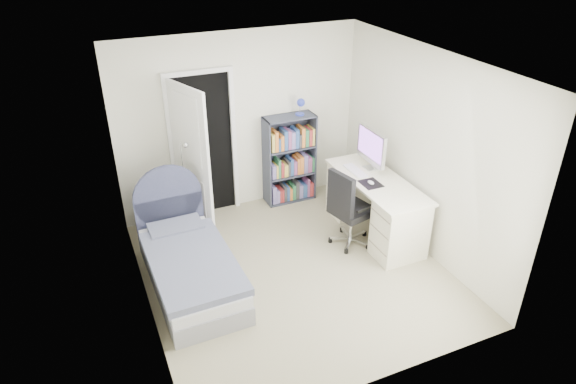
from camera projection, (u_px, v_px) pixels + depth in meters
name	position (u px, v px, depth m)	size (l,w,h in m)	color
room_shell	(295.00, 178.00, 5.57)	(3.50, 3.70, 2.60)	gray
door	(195.00, 154.00, 6.64)	(0.92, 0.79, 2.06)	black
bed	(189.00, 264.00, 5.86)	(0.91, 1.86, 1.14)	gray
nightstand	(172.00, 200.00, 6.87)	(0.42, 0.42, 0.62)	#D6BF83
floor_lamp	(188.00, 198.00, 6.63)	(0.19, 0.19, 1.33)	silver
bookcase	(291.00, 162.00, 7.43)	(0.73, 0.31, 1.55)	#373C4C
desk	(375.00, 204.00, 6.71)	(0.65, 1.63, 1.34)	#F2ECCB
office_chair	(348.00, 206.00, 6.38)	(0.57, 0.59, 1.06)	silver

